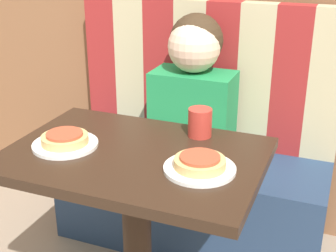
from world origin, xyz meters
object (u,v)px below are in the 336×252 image
Objects in this scene: pizza_left at (65,138)px; drinking_cup at (200,122)px; plate_left at (65,144)px; pizza_right at (200,162)px; person at (194,83)px; plate_right at (200,169)px.

drinking_cup is (0.39, 0.25, 0.02)m from pizza_left.
pizza_right reaches higher than plate_left.
person reaches higher than drinking_cup.
pizza_left is (-0.47, 0.00, 0.02)m from plate_right.
pizza_left is (-0.23, -0.63, -0.03)m from person.
person is 6.28× the size of drinking_cup.
pizza_left and pizza_right have the same top height.
person is 0.68m from pizza_right.
person reaches higher than pizza_right.
plate_right is 0.26m from drinking_cup.
person is 0.68m from plate_right.
pizza_right is at bearing 0.00° from pizza_left.
drinking_cup is (0.39, 0.25, 0.04)m from plate_left.
pizza_right is at bearing 0.00° from plate_left.
pizza_right is (0.47, 0.00, 0.02)m from plate_left.
pizza_right is (0.47, 0.00, 0.00)m from pizza_left.
plate_right is 0.02m from pizza_right.
plate_left is at bearing -110.32° from person.
drinking_cup reaches higher than pizza_right.
pizza_right is at bearing -69.68° from person.
drinking_cup is at bearing 32.56° from plate_left.
plate_right is 0.47m from pizza_left.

